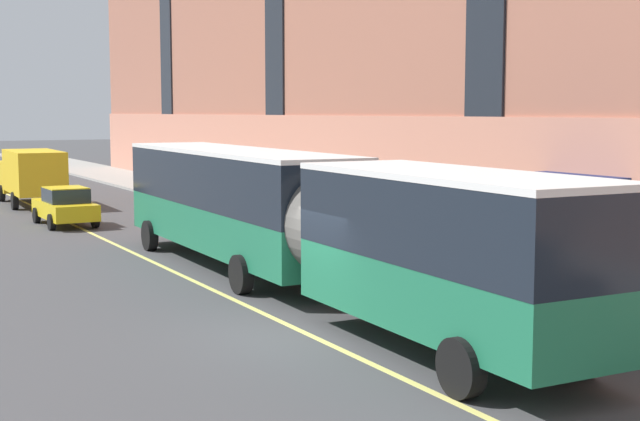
% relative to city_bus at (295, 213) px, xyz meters
% --- Properties ---
extents(ground_plane, '(260.00, 260.00, 0.00)m').
position_rel_city_bus_xyz_m(ground_plane, '(-1.79, -3.68, -2.04)').
color(ground_plane, '#424244').
extents(sidewalk, '(4.77, 160.00, 0.15)m').
position_rel_city_bus_xyz_m(sidewalk, '(7.31, -0.68, -1.96)').
color(sidewalk, '#9E9B93').
rests_on(sidewalk, ground).
extents(city_bus, '(3.27, 20.88, 3.49)m').
position_rel_city_bus_xyz_m(city_bus, '(0.00, 0.00, 0.00)').
color(city_bus, '#1E704C').
rests_on(city_bus, ground).
extents(parked_car_black_0, '(2.01, 4.48, 1.56)m').
position_rel_city_bus_xyz_m(parked_car_black_0, '(3.67, 10.33, -1.25)').
color(parked_car_black_0, black).
rests_on(parked_car_black_0, ground).
extents(parked_car_darkgray_1, '(2.09, 4.76, 1.56)m').
position_rel_city_bus_xyz_m(parked_car_darkgray_1, '(3.63, 0.44, -1.25)').
color(parked_car_darkgray_1, '#4C4C51').
rests_on(parked_car_darkgray_1, ground).
extents(parked_car_white_2, '(2.04, 4.36, 1.56)m').
position_rel_city_bus_xyz_m(parked_car_white_2, '(3.70, -7.63, -1.25)').
color(parked_car_white_2, silver).
rests_on(parked_car_white_2, ground).
extents(box_truck, '(2.50, 7.27, 2.72)m').
position_rel_city_bus_xyz_m(box_truck, '(-1.67, 24.87, -0.45)').
color(box_truck, gold).
rests_on(box_truck, ground).
extents(taxi_cab, '(1.98, 4.25, 1.56)m').
position_rel_city_bus_xyz_m(taxi_cab, '(-2.00, 16.45, -1.25)').
color(taxi_cab, yellow).
rests_on(taxi_cab, ground).
extents(lane_centerline, '(0.16, 140.00, 0.01)m').
position_rel_city_bus_xyz_m(lane_centerline, '(-1.70, -0.68, -2.03)').
color(lane_centerline, '#E0D66B').
rests_on(lane_centerline, ground).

